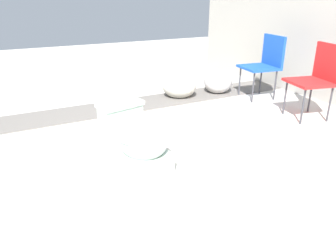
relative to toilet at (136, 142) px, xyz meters
The scene contains 7 objects.
ground_plane 0.37m from the toilet, 153.87° to the left, with size 14.00×14.00×0.00m, color #B7B2A8.
gravel_strip 1.65m from the toilet, 157.37° to the left, with size 0.56×8.00×0.01m, color #605B56.
toilet is the anchor object (origin of this frame).
folding_chair_left 2.55m from the toilet, 114.17° to the left, with size 0.50×0.50×0.83m.
folding_chair_middle 2.29m from the toilet, 93.87° to the left, with size 0.53×0.53×0.83m.
boulder_near 1.99m from the toilet, 140.61° to the left, with size 0.46×0.38×0.32m, color #ADA899.
boulder_far 2.40m from the toilet, 128.44° to the left, with size 0.42×0.40×0.33m, color #B7B2AD.
Camera 1 is at (2.54, -1.00, 1.33)m, focal length 35.00 mm.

